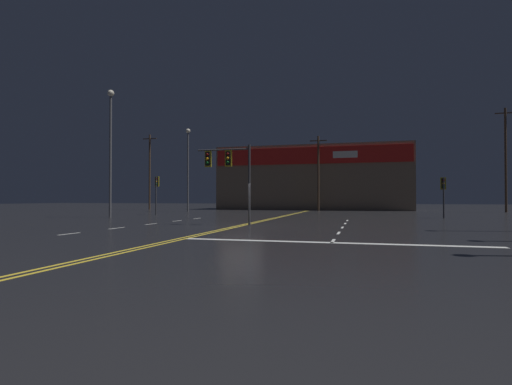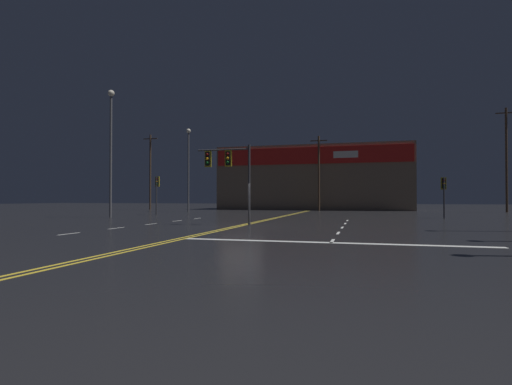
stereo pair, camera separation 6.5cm
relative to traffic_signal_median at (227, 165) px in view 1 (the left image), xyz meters
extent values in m
plane|color=black|center=(1.01, -0.50, -3.63)|extent=(200.00, 200.00, 0.00)
cube|color=gold|center=(0.86, -0.50, -3.63)|extent=(0.12, 60.00, 0.01)
cube|color=gold|center=(1.16, -0.50, -3.63)|extent=(0.12, 60.00, 0.01)
cube|color=silver|center=(-4.84, -7.70, -3.63)|extent=(0.12, 1.40, 0.01)
cube|color=silver|center=(-4.84, -4.10, -3.63)|extent=(0.12, 1.40, 0.01)
cube|color=silver|center=(-4.84, -0.50, -3.63)|extent=(0.12, 1.40, 0.01)
cube|color=silver|center=(-4.84, 3.10, -3.63)|extent=(0.12, 1.40, 0.01)
cube|color=silver|center=(-4.84, 6.70, -3.63)|extent=(0.12, 1.40, 0.01)
cube|color=silver|center=(6.86, -7.70, -3.63)|extent=(0.12, 1.40, 0.01)
cube|color=silver|center=(6.86, -4.10, -3.63)|extent=(0.12, 1.40, 0.01)
cube|color=silver|center=(6.86, -0.50, -3.63)|extent=(0.12, 1.40, 0.01)
cube|color=silver|center=(6.86, 3.10, -3.63)|extent=(0.12, 1.40, 0.01)
cube|color=silver|center=(6.86, 6.70, -3.63)|extent=(0.12, 1.40, 0.01)
cube|color=silver|center=(6.86, -8.30, -3.63)|extent=(11.23, 0.40, 0.01)
cylinder|color=#38383D|center=(1.39, 0.01, -1.22)|extent=(0.14, 0.14, 4.82)
cylinder|color=#38383D|center=(-0.25, 0.01, 0.94)|extent=(3.29, 0.10, 0.10)
cube|color=black|center=(0.08, 0.01, 0.40)|extent=(0.28, 0.24, 0.84)
cube|color=gold|center=(0.08, 0.01, 0.40)|extent=(0.42, 0.08, 0.99)
sphere|color=#500705|center=(0.08, -0.14, 0.65)|extent=(0.17, 0.17, 0.17)
sphere|color=orange|center=(0.08, -0.14, 0.40)|extent=(0.17, 0.17, 0.17)
sphere|color=#084513|center=(0.08, -0.14, 0.15)|extent=(0.17, 0.17, 0.17)
cube|color=black|center=(-1.24, 0.01, 0.40)|extent=(0.28, 0.24, 0.84)
cube|color=gold|center=(-1.24, 0.01, 0.40)|extent=(0.42, 0.08, 0.99)
sphere|color=#500705|center=(-1.24, -0.14, 0.65)|extent=(0.17, 0.17, 0.17)
sphere|color=orange|center=(-1.24, -0.14, 0.40)|extent=(0.17, 0.17, 0.17)
sphere|color=#084513|center=(-1.24, -0.14, 0.15)|extent=(0.17, 0.17, 0.17)
cylinder|color=#38383D|center=(14.26, 12.08, -1.99)|extent=(0.13, 0.13, 3.29)
cube|color=black|center=(14.26, 12.26, -0.81)|extent=(0.28, 0.24, 0.84)
cube|color=gold|center=(14.26, 12.26, -0.81)|extent=(0.42, 0.08, 0.99)
sphere|color=#500705|center=(14.26, 12.11, -0.56)|extent=(0.17, 0.17, 0.17)
sphere|color=orange|center=(14.26, 12.11, -0.81)|extent=(0.17, 0.17, 0.17)
sphere|color=#084513|center=(14.26, 12.11, -1.07)|extent=(0.17, 0.17, 0.17)
cylinder|color=#38383D|center=(-11.46, 12.02, -1.77)|extent=(0.13, 0.13, 3.72)
cube|color=black|center=(-11.46, 12.20, -0.38)|extent=(0.28, 0.24, 0.84)
cube|color=gold|center=(-11.46, 12.20, -0.38)|extent=(0.42, 0.08, 0.99)
sphere|color=#500705|center=(-11.46, 12.04, -0.12)|extent=(0.17, 0.17, 0.17)
sphere|color=orange|center=(-11.46, 12.04, -0.38)|extent=(0.17, 0.17, 0.17)
sphere|color=#084513|center=(-11.46, 12.04, -0.63)|extent=(0.17, 0.17, 0.17)
cylinder|color=#59595E|center=(-12.79, 6.63, 1.58)|extent=(0.20, 0.20, 10.41)
sphere|color=silver|center=(-12.79, 6.63, 6.95)|extent=(0.56, 0.56, 0.56)
cylinder|color=#59595E|center=(-12.73, 22.11, 1.24)|extent=(0.20, 0.20, 9.73)
sphere|color=silver|center=(-12.73, 22.11, 6.27)|extent=(0.56, 0.56, 0.56)
cube|color=#7A6651|center=(1.01, 36.19, 0.88)|extent=(26.99, 10.00, 9.02)
cube|color=red|center=(1.01, 31.09, 3.81)|extent=(26.45, 0.20, 2.25)
cube|color=white|center=(5.73, 31.04, 3.81)|extent=(3.20, 0.16, 0.90)
cylinder|color=#4C3828|center=(-22.22, 29.49, 1.86)|extent=(0.26, 0.26, 10.99)
cube|color=#4C3828|center=(-22.22, 29.49, 6.76)|extent=(2.20, 0.12, 0.12)
cylinder|color=#4C3828|center=(2.37, 29.49, 1.26)|extent=(0.26, 0.26, 9.77)
cube|color=#4C3828|center=(2.37, 29.49, 5.54)|extent=(2.20, 0.12, 0.12)
cylinder|color=#4C3828|center=(24.09, 29.49, 2.47)|extent=(0.26, 0.26, 12.20)
cube|color=#4C3828|center=(24.09, 29.49, 7.97)|extent=(2.20, 0.12, 0.12)
camera|label=1|loc=(7.93, -22.87, -2.04)|focal=28.00mm
camera|label=2|loc=(7.99, -22.85, -2.04)|focal=28.00mm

